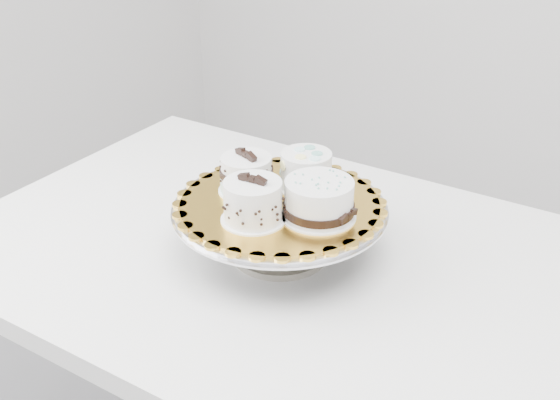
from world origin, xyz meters
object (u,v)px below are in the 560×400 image
Objects in this scene: cake_board at (280,203)px; cake_swirl at (253,202)px; cake_banded at (246,175)px; cake_stand at (280,221)px; cake_dots at (306,170)px; table at (286,287)px; cake_ribbon at (319,201)px.

cake_swirl is (0.00, -0.07, 0.04)m from cake_board.
cake_swirl reaches higher than cake_banded.
cake_swirl is at bearing -87.97° from cake_board.
cake_stand is 0.10m from cake_dots.
cake_swirl reaches higher than table.
table is 0.23m from cake_dots.
cake_swirl is at bearing -95.09° from table.
cake_dots is (0.07, 0.08, 0.00)m from cake_banded.
cake_stand is 0.11m from cake_ribbon.
table is at bearing 27.25° from cake_banded.
table is 0.23m from cake_ribbon.
cake_dots is (0.00, 0.07, 0.04)m from cake_board.
cake_banded reaches higher than cake_stand.
cake_board is at bearing 180.00° from cake_stand.
cake_dots is at bearing 81.26° from cake_swirl.
cake_dots is (0.00, 0.07, 0.07)m from cake_stand.
cake_board reaches higher than table.
cake_ribbon is (0.08, -0.02, 0.21)m from table.
cake_swirl is at bearing -97.63° from cake_dots.
cake_dots is at bearing 136.67° from cake_ribbon.
cake_swirl is at bearing -87.97° from cake_stand.
cake_ribbon is (0.08, -0.00, 0.03)m from cake_board.
cake_ribbon is at bearing -0.67° from cake_board.
cake_stand is at bearing -99.68° from cake_dots.
cake_stand is 1.09× the size of cake_board.
cake_banded is (-0.07, -0.02, 0.21)m from table.
cake_stand is 3.46× the size of cake_banded.
cake_stand is at bearing 83.26° from cake_swirl.
table is 11.70× the size of cake_swirl.
cake_banded is (-0.07, -0.00, 0.03)m from cake_board.
cake_banded is at bearing -172.06° from table.
cake_swirl is 0.11m from cake_ribbon.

